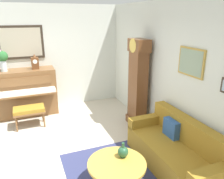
{
  "coord_description": "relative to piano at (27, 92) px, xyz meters",
  "views": [
    {
      "loc": [
        3.68,
        -0.28,
        2.48
      ],
      "look_at": [
        -0.25,
        1.31,
        1.09
      ],
      "focal_mm": 35.88,
      "sensor_mm": 36.0,
      "label": 1
    }
  ],
  "objects": [
    {
      "name": "couch",
      "position": [
        3.29,
        2.22,
        -0.29
      ],
      "size": [
        1.9,
        0.8,
        0.84
      ],
      "color": "olive",
      "rests_on": "ground_plane"
    },
    {
      "name": "flower_vase",
      "position": [
        0.0,
        -0.46,
        0.91
      ],
      "size": [
        0.26,
        0.26,
        0.58
      ],
      "color": "silver",
      "rests_on": "piano"
    },
    {
      "name": "wall_back",
      "position": [
        2.25,
        2.67,
        0.8
      ],
      "size": [
        5.3,
        0.13,
        2.8
      ],
      "color": "silver",
      "rests_on": "ground_plane"
    },
    {
      "name": "green_jug",
      "position": [
        3.23,
        1.25,
        -0.11
      ],
      "size": [
        0.17,
        0.17,
        0.24
      ],
      "color": "#234C33",
      "rests_on": "coffee_table"
    },
    {
      "name": "wall_left",
      "position": [
        -0.37,
        0.26,
        0.8
      ],
      "size": [
        0.13,
        4.9,
        2.8
      ],
      "color": "silver",
      "rests_on": "ground_plane"
    },
    {
      "name": "coffee_table",
      "position": [
        3.33,
        1.11,
        -0.22
      ],
      "size": [
        0.88,
        0.88,
        0.41
      ],
      "color": "gold",
      "rests_on": "ground_plane"
    },
    {
      "name": "piano",
      "position": [
        0.0,
        0.0,
        0.0
      ],
      "size": [
        0.87,
        1.44,
        1.2
      ],
      "color": "brown",
      "rests_on": "ground_plane"
    },
    {
      "name": "mantel_clock",
      "position": [
        0.0,
        0.27,
        0.76
      ],
      "size": [
        0.13,
        0.18,
        0.38
      ],
      "color": "brown",
      "rests_on": "piano"
    },
    {
      "name": "grandfather_clock",
      "position": [
        1.59,
        2.37,
        0.36
      ],
      "size": [
        0.52,
        0.34,
        2.03
      ],
      "color": "brown",
      "rests_on": "ground_plane"
    },
    {
      "name": "ground_plane",
      "position": [
        2.23,
        0.27,
        -0.66
      ],
      "size": [
        6.4,
        6.0,
        0.1
      ],
      "primitive_type": "cube",
      "color": "beige"
    },
    {
      "name": "piano_bench",
      "position": [
        0.78,
        -0.01,
        -0.2
      ],
      "size": [
        0.42,
        0.7,
        0.48
      ],
      "color": "brown",
      "rests_on": "ground_plane"
    }
  ]
}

